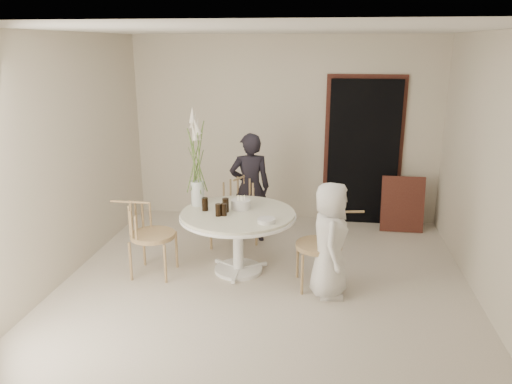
# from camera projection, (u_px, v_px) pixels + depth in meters

# --- Properties ---
(ground) EXTENTS (4.50, 4.50, 0.00)m
(ground) POSITION_uv_depth(u_px,v_px,m) (265.00, 282.00, 5.59)
(ground) COLOR beige
(ground) RESTS_ON ground
(room_shell) EXTENTS (4.50, 4.50, 4.50)m
(room_shell) POSITION_uv_depth(u_px,v_px,m) (266.00, 140.00, 5.13)
(room_shell) COLOR silver
(room_shell) RESTS_ON ground
(doorway) EXTENTS (1.00, 0.10, 2.10)m
(doorway) POSITION_uv_depth(u_px,v_px,m) (363.00, 153.00, 7.21)
(doorway) COLOR black
(doorway) RESTS_ON ground
(door_trim) EXTENTS (1.12, 0.03, 2.22)m
(door_trim) POSITION_uv_depth(u_px,v_px,m) (363.00, 148.00, 7.23)
(door_trim) COLOR #56281D
(door_trim) RESTS_ON ground
(table) EXTENTS (1.33, 1.33, 0.73)m
(table) POSITION_uv_depth(u_px,v_px,m) (238.00, 222.00, 5.70)
(table) COLOR white
(table) RESTS_ON ground
(picture_frame) EXTENTS (0.59, 0.18, 0.79)m
(picture_frame) POSITION_uv_depth(u_px,v_px,m) (403.00, 204.00, 7.03)
(picture_frame) COLOR #56281D
(picture_frame) RESTS_ON ground
(chair_far) EXTENTS (0.65, 0.68, 0.93)m
(chair_far) POSITION_uv_depth(u_px,v_px,m) (239.00, 201.00, 6.49)
(chair_far) COLOR #9E7B56
(chair_far) RESTS_ON ground
(chair_right) EXTENTS (0.57, 0.54, 0.87)m
(chair_right) POSITION_uv_depth(u_px,v_px,m) (330.00, 237.00, 5.37)
(chair_right) COLOR #9E7B56
(chair_right) RESTS_ON ground
(chair_left) EXTENTS (0.54, 0.51, 0.88)m
(chair_left) POSITION_uv_depth(u_px,v_px,m) (142.00, 227.00, 5.66)
(chair_left) COLOR #9E7B56
(chair_left) RESTS_ON ground
(girl) EXTENTS (0.61, 0.48, 1.47)m
(girl) POSITION_uv_depth(u_px,v_px,m) (250.00, 188.00, 6.60)
(girl) COLOR black
(girl) RESTS_ON ground
(boy) EXTENTS (0.42, 0.62, 1.24)m
(boy) POSITION_uv_depth(u_px,v_px,m) (330.00, 240.00, 5.15)
(boy) COLOR white
(boy) RESTS_ON ground
(birthday_cake) EXTENTS (0.23, 0.23, 0.16)m
(birthday_cake) POSITION_uv_depth(u_px,v_px,m) (241.00, 204.00, 5.77)
(birthday_cake) COLOR white
(birthday_cake) RESTS_ON table
(cola_tumbler_a) EXTENTS (0.07, 0.07, 0.14)m
(cola_tumbler_a) POSITION_uv_depth(u_px,v_px,m) (218.00, 210.00, 5.52)
(cola_tumbler_a) COLOR black
(cola_tumbler_a) RESTS_ON table
(cola_tumbler_b) EXTENTS (0.07, 0.07, 0.14)m
(cola_tumbler_b) POSITION_uv_depth(u_px,v_px,m) (224.00, 210.00, 5.54)
(cola_tumbler_b) COLOR black
(cola_tumbler_b) RESTS_ON table
(cola_tumbler_c) EXTENTS (0.07, 0.07, 0.15)m
(cola_tumbler_c) POSITION_uv_depth(u_px,v_px,m) (205.00, 204.00, 5.70)
(cola_tumbler_c) COLOR black
(cola_tumbler_c) RESTS_ON table
(cola_tumbler_d) EXTENTS (0.07, 0.07, 0.16)m
(cola_tumbler_d) POSITION_uv_depth(u_px,v_px,m) (226.00, 205.00, 5.66)
(cola_tumbler_d) COLOR black
(cola_tumbler_d) RESTS_ON table
(plate_stack) EXTENTS (0.25, 0.25, 0.05)m
(plate_stack) POSITION_uv_depth(u_px,v_px,m) (266.00, 221.00, 5.33)
(plate_stack) COLOR white
(plate_stack) RESTS_ON table
(flower_vase) EXTENTS (0.16, 0.16, 1.16)m
(flower_vase) POSITION_uv_depth(u_px,v_px,m) (197.00, 163.00, 5.77)
(flower_vase) COLOR silver
(flower_vase) RESTS_ON table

